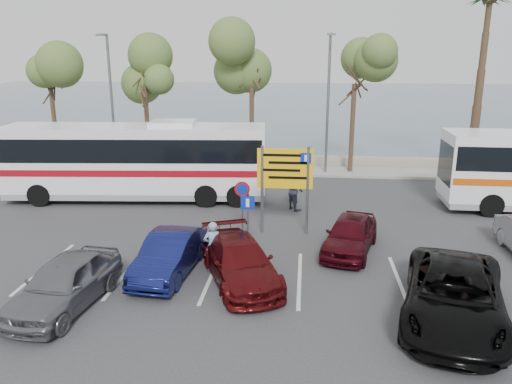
# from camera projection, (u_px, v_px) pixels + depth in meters

# --- Properties ---
(ground) EXTENTS (120.00, 120.00, 0.00)m
(ground) POSITION_uv_depth(u_px,v_px,m) (251.00, 264.00, 17.36)
(ground) COLOR #353538
(ground) RESTS_ON ground
(kerb_strip) EXTENTS (44.00, 2.40, 0.15)m
(kerb_strip) POSITION_uv_depth(u_px,v_px,m) (276.00, 170.00, 30.75)
(kerb_strip) COLOR #98968A
(kerb_strip) RESTS_ON ground
(seawall) EXTENTS (48.00, 0.80, 0.60)m
(seawall) POSITION_uv_depth(u_px,v_px,m) (278.00, 160.00, 32.60)
(seawall) COLOR gray
(seawall) RESTS_ON ground
(sea) EXTENTS (140.00, 140.00, 0.00)m
(sea) POSITION_uv_depth(u_px,v_px,m) (295.00, 101.00, 74.82)
(sea) COLOR #415768
(sea) RESTS_ON ground
(tree_far_left) EXTENTS (3.20, 3.20, 7.60)m
(tree_far_left) POSITION_uv_depth(u_px,v_px,m) (48.00, 65.00, 30.41)
(tree_far_left) COLOR #382619
(tree_far_left) RESTS_ON kerb_strip
(tree_left) EXTENTS (3.20, 3.20, 7.20)m
(tree_left) POSITION_uv_depth(u_px,v_px,m) (144.00, 71.00, 29.92)
(tree_left) COLOR #382619
(tree_left) RESTS_ON kerb_strip
(tree_mid) EXTENTS (3.20, 3.20, 8.00)m
(tree_mid) POSITION_uv_depth(u_px,v_px,m) (252.00, 60.00, 29.11)
(tree_mid) COLOR #382619
(tree_mid) RESTS_ON kerb_strip
(tree_right) EXTENTS (3.20, 3.20, 7.40)m
(tree_right) POSITION_uv_depth(u_px,v_px,m) (355.00, 69.00, 28.66)
(tree_right) COLOR #382619
(tree_right) RESTS_ON kerb_strip
(street_lamp_left) EXTENTS (0.45, 1.15, 8.01)m
(street_lamp_left) POSITION_uv_depth(u_px,v_px,m) (111.00, 95.00, 30.03)
(street_lamp_left) COLOR slate
(street_lamp_left) RESTS_ON kerb_strip
(street_lamp_right) EXTENTS (0.45, 1.15, 8.01)m
(street_lamp_right) POSITION_uv_depth(u_px,v_px,m) (328.00, 97.00, 28.77)
(street_lamp_right) COLOR slate
(street_lamp_right) RESTS_ON kerb_strip
(direction_sign) EXTENTS (2.20, 0.12, 3.60)m
(direction_sign) POSITION_uv_depth(u_px,v_px,m) (285.00, 175.00, 19.67)
(direction_sign) COLOR slate
(direction_sign) RESTS_ON ground
(sign_no_stop) EXTENTS (0.60, 0.08, 2.35)m
(sign_no_stop) POSITION_uv_depth(u_px,v_px,m) (242.00, 201.00, 19.28)
(sign_no_stop) COLOR slate
(sign_no_stop) RESTS_ON ground
(sign_parking) EXTENTS (0.50, 0.07, 2.25)m
(sign_parking) POSITION_uv_depth(u_px,v_px,m) (248.00, 217.00, 17.74)
(sign_parking) COLOR slate
(sign_parking) RESTS_ON ground
(lane_markings) EXTENTS (12.02, 4.20, 0.01)m
(lane_markings) POSITION_uv_depth(u_px,v_px,m) (214.00, 275.00, 16.52)
(lane_markings) COLOR silver
(lane_markings) RESTS_ON ground
(coach_bus_left) EXTENTS (12.84, 3.77, 3.94)m
(coach_bus_left) POSITION_uv_depth(u_px,v_px,m) (136.00, 164.00, 24.54)
(coach_bus_left) COLOR white
(coach_bus_left) RESTS_ON ground
(car_silver_a) EXTENTS (2.26, 4.53, 1.48)m
(car_silver_a) POSITION_uv_depth(u_px,v_px,m) (64.00, 283.00, 14.30)
(car_silver_a) COLOR slate
(car_silver_a) RESTS_ON ground
(car_blue) EXTENTS (1.79, 4.25, 1.37)m
(car_blue) POSITION_uv_depth(u_px,v_px,m) (169.00, 255.00, 16.45)
(car_blue) COLOR #10164E
(car_blue) RESTS_ON ground
(car_maroon) EXTENTS (3.52, 5.02, 1.35)m
(car_maroon) POSITION_uv_depth(u_px,v_px,m) (240.00, 261.00, 15.93)
(car_maroon) COLOR #550E10
(car_maroon) RESTS_ON ground
(car_red) EXTENTS (2.59, 4.27, 1.36)m
(car_red) POSITION_uv_depth(u_px,v_px,m) (350.00, 234.00, 18.28)
(car_red) COLOR #410912
(car_red) RESTS_ON ground
(suv_black) EXTENTS (3.90, 6.07, 1.56)m
(suv_black) POSITION_uv_depth(u_px,v_px,m) (454.00, 295.00, 13.50)
(suv_black) COLOR black
(suv_black) RESTS_ON ground
(pedestrian_near) EXTENTS (0.73, 0.62, 1.70)m
(pedestrian_near) POSITION_uv_depth(u_px,v_px,m) (213.00, 246.00, 16.74)
(pedestrian_near) COLOR #829ABE
(pedestrian_near) RESTS_ON ground
(pedestrian_far) EXTENTS (1.12, 1.16, 1.88)m
(pedestrian_far) POSITION_uv_depth(u_px,v_px,m) (295.00, 190.00, 23.21)
(pedestrian_far) COLOR #33384D
(pedestrian_far) RESTS_ON ground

